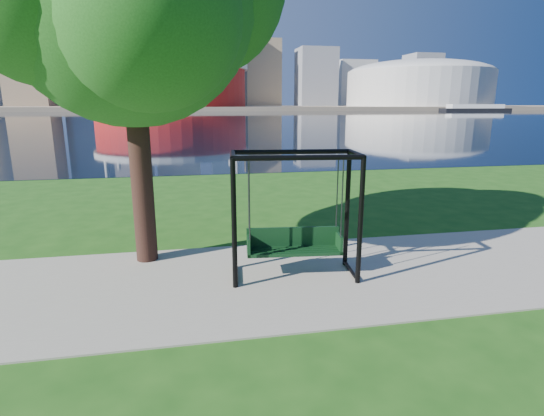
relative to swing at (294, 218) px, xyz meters
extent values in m
plane|color=#1E5114|center=(-0.60, 0.40, -1.15)|extent=(900.00, 900.00, 0.00)
cube|color=#9E937F|center=(-0.60, -0.10, -1.14)|extent=(120.00, 4.00, 0.03)
cube|color=black|center=(-0.60, 102.40, -1.14)|extent=(900.00, 180.00, 0.02)
cube|color=#937F60|center=(-0.60, 306.40, -0.15)|extent=(900.00, 228.00, 2.00)
cylinder|color=maroon|center=(-10.60, 235.40, 11.85)|extent=(80.00, 80.00, 22.00)
cylinder|color=silver|center=(-10.60, 235.40, 21.35)|extent=(83.00, 83.00, 3.00)
cylinder|color=silver|center=(22.31, 254.40, 16.85)|extent=(2.00, 2.00, 32.00)
cylinder|color=silver|center=(-43.51, 254.40, 16.85)|extent=(2.00, 2.00, 32.00)
cylinder|color=silver|center=(-43.51, 216.40, 16.85)|extent=(2.00, 2.00, 32.00)
cylinder|color=silver|center=(22.31, 216.40, 16.85)|extent=(2.00, 2.00, 32.00)
cylinder|color=beige|center=(134.40, 235.40, 10.85)|extent=(84.00, 84.00, 20.00)
ellipsoid|color=beige|center=(134.40, 235.40, 19.85)|extent=(84.00, 84.00, 15.12)
cube|color=#998466|center=(-100.60, 300.40, 44.85)|extent=(26.00, 26.00, 88.00)
cube|color=slate|center=(-70.60, 325.40, 48.35)|extent=(30.00, 24.00, 95.00)
cube|color=gray|center=(-40.60, 305.40, 36.85)|extent=(24.00, 24.00, 72.00)
cube|color=silver|center=(-10.60, 335.40, 40.85)|extent=(32.00, 28.00, 80.00)
cube|color=slate|center=(24.40, 310.40, 29.85)|extent=(22.00, 22.00, 58.00)
cube|color=#998466|center=(54.40, 325.40, 24.85)|extent=(26.00, 26.00, 48.00)
cube|color=gray|center=(94.40, 315.40, 21.85)|extent=(28.00, 24.00, 42.00)
cube|color=silver|center=(134.40, 340.40, 18.85)|extent=(30.00, 26.00, 36.00)
cube|color=gray|center=(184.40, 320.40, 20.85)|extent=(24.00, 24.00, 40.00)
cube|color=#998466|center=(224.40, 335.40, 16.85)|extent=(26.00, 26.00, 32.00)
cylinder|color=black|center=(-1.16, -0.37, 0.02)|extent=(0.10, 0.10, 2.34)
cylinder|color=black|center=(1.06, -0.60, 0.02)|extent=(0.10, 0.10, 2.34)
cylinder|color=black|center=(-1.07, 0.54, 0.02)|extent=(0.10, 0.10, 2.34)
cylinder|color=black|center=(1.16, 0.31, 0.02)|extent=(0.10, 0.10, 2.34)
cylinder|color=black|center=(-0.05, -0.48, 1.19)|extent=(2.23, 0.32, 0.09)
cylinder|color=black|center=(0.04, 0.43, 1.19)|extent=(2.23, 0.32, 0.09)
cylinder|color=black|center=(-1.12, 0.09, 1.19)|extent=(0.19, 0.92, 0.09)
cylinder|color=black|center=(-1.12, 0.09, -1.07)|extent=(0.17, 0.92, 0.07)
cylinder|color=black|center=(1.11, -0.14, 1.19)|extent=(0.19, 0.92, 0.09)
cylinder|color=black|center=(1.11, -0.14, -1.07)|extent=(0.17, 0.92, 0.07)
cube|color=black|center=(0.00, -0.03, -0.64)|extent=(1.82, 0.64, 0.06)
cube|color=black|center=(0.02, 0.17, -0.42)|extent=(1.78, 0.23, 0.39)
cube|color=black|center=(-0.86, 0.06, -0.50)|extent=(0.10, 0.46, 0.35)
cube|color=black|center=(0.85, -0.12, -0.50)|extent=(0.10, 0.46, 0.35)
cylinder|color=#35353A|center=(-0.86, -0.13, 0.40)|extent=(0.03, 0.03, 1.47)
cylinder|color=#35353A|center=(0.81, -0.30, 0.40)|extent=(0.03, 0.03, 1.47)
cylinder|color=#35353A|center=(-0.82, 0.25, 0.40)|extent=(0.03, 0.03, 1.47)
cylinder|color=#35353A|center=(0.85, 0.07, 0.40)|extent=(0.03, 0.03, 1.47)
cylinder|color=black|center=(-2.84, 1.39, 1.02)|extent=(0.43, 0.43, 4.34)
sphere|color=#205619|center=(-2.44, 0.30, 3.49)|extent=(3.16, 3.16, 3.16)
cube|color=black|center=(133.80, 179.65, -0.49)|extent=(32.76, 12.71, 1.28)
cube|color=white|center=(133.80, 179.65, 1.10)|extent=(26.23, 10.27, 1.91)
camera|label=1|loc=(-1.85, -7.41, 2.06)|focal=28.00mm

